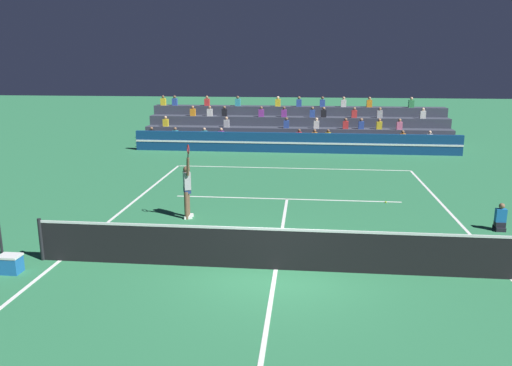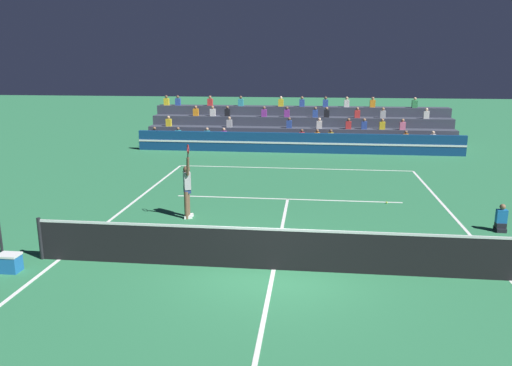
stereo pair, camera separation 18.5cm
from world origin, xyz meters
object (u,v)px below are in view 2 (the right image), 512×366
Objects in this scene: ball_kid_courtside at (501,221)px; tennis_ball at (387,202)px; tennis_player at (187,188)px; equipment_cooler at (10,263)px.

tennis_ball is (-2.94, 2.68, -0.30)m from ball_kid_courtside.
tennis_ball is at bearing 20.19° from tennis_player.
tennis_ball is 0.14× the size of equipment_cooler.
tennis_player is 7.13m from tennis_ball.
tennis_ball is 12.14m from equipment_cooler.
tennis_player is 5.00× the size of equipment_cooler.
ball_kid_courtside is at bearing 19.11° from equipment_cooler.
tennis_player is at bearing -159.81° from tennis_ball.
equipment_cooler is at bearing -144.14° from tennis_ball.
tennis_player is 5.71m from equipment_cooler.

